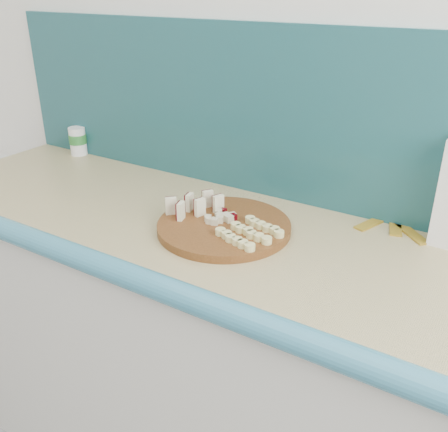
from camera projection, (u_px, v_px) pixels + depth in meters
kitchen_counter at (246, 374)px, 1.47m from camera, size 2.20×0.63×0.91m
backsplash at (302, 119)px, 1.39m from camera, size 2.20×0.02×0.50m
cutting_board at (224, 227)px, 1.32m from camera, size 0.44×0.44×0.02m
apple_wedges at (194, 205)px, 1.36m from camera, size 0.13×0.14×0.05m
apple_chunks at (218, 217)px, 1.33m from camera, size 0.06×0.06×0.02m
banana_slices at (250, 233)px, 1.25m from camera, size 0.16×0.16×0.02m
canister at (78, 140)px, 1.88m from camera, size 0.06×0.06×0.10m
banana_peel at (393, 226)px, 1.34m from camera, size 0.20×0.16×0.01m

